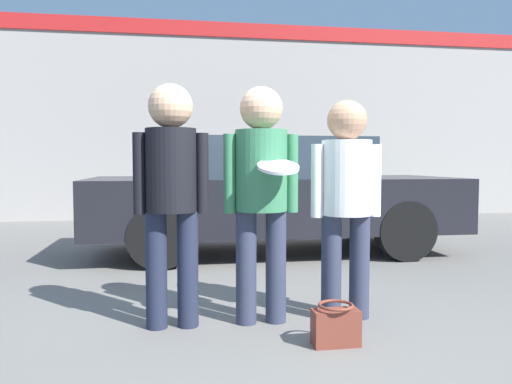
{
  "coord_description": "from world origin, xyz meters",
  "views": [
    {
      "loc": [
        -0.58,
        -3.51,
        1.17
      ],
      "look_at": [
        0.04,
        0.25,
        0.94
      ],
      "focal_mm": 35.0,
      "sensor_mm": 36.0,
      "label": 1
    }
  ],
  "objects_px": {
    "person_middle_with_frisbee": "(261,182)",
    "handbag": "(336,325)",
    "person_left": "(171,183)",
    "person_right": "(346,190)",
    "parked_car_near": "(272,194)",
    "shrub": "(369,196)"
  },
  "relations": [
    {
      "from": "person_middle_with_frisbee",
      "to": "person_right",
      "type": "xyz_separation_m",
      "value": [
        0.64,
        -0.0,
        -0.06
      ]
    },
    {
      "from": "person_right",
      "to": "shrub",
      "type": "distance_m",
      "value": 6.93
    },
    {
      "from": "person_left",
      "to": "person_right",
      "type": "height_order",
      "value": "person_left"
    },
    {
      "from": "person_left",
      "to": "parked_car_near",
      "type": "distance_m",
      "value": 3.09
    },
    {
      "from": "person_right",
      "to": "parked_car_near",
      "type": "xyz_separation_m",
      "value": [
        -0.01,
        2.81,
        -0.2
      ]
    },
    {
      "from": "person_left",
      "to": "handbag",
      "type": "distance_m",
      "value": 1.47
    },
    {
      "from": "person_left",
      "to": "person_middle_with_frisbee",
      "type": "relative_size",
      "value": 1.0
    },
    {
      "from": "person_left",
      "to": "handbag",
      "type": "bearing_deg",
      "value": -27.38
    },
    {
      "from": "person_right",
      "to": "handbag",
      "type": "relative_size",
      "value": 5.43
    },
    {
      "from": "person_right",
      "to": "person_left",
      "type": "bearing_deg",
      "value": 179.57
    },
    {
      "from": "person_middle_with_frisbee",
      "to": "handbag",
      "type": "relative_size",
      "value": 5.71
    },
    {
      "from": "shrub",
      "to": "person_middle_with_frisbee",
      "type": "bearing_deg",
      "value": -118.29
    },
    {
      "from": "person_middle_with_frisbee",
      "to": "person_right",
      "type": "height_order",
      "value": "person_middle_with_frisbee"
    },
    {
      "from": "parked_car_near",
      "to": "handbag",
      "type": "distance_m",
      "value": 3.41
    },
    {
      "from": "person_left",
      "to": "person_right",
      "type": "distance_m",
      "value": 1.28
    },
    {
      "from": "person_left",
      "to": "handbag",
      "type": "xyz_separation_m",
      "value": [
        1.03,
        -0.53,
        -0.9
      ]
    },
    {
      "from": "person_middle_with_frisbee",
      "to": "parked_car_near",
      "type": "height_order",
      "value": "person_middle_with_frisbee"
    },
    {
      "from": "person_middle_with_frisbee",
      "to": "person_right",
      "type": "bearing_deg",
      "value": -0.37
    },
    {
      "from": "person_middle_with_frisbee",
      "to": "parked_car_near",
      "type": "bearing_deg",
      "value": 77.32
    },
    {
      "from": "shrub",
      "to": "handbag",
      "type": "xyz_separation_m",
      "value": [
        -3.01,
        -6.85,
        -0.33
      ]
    },
    {
      "from": "person_left",
      "to": "shrub",
      "type": "distance_m",
      "value": 7.53
    },
    {
      "from": "person_middle_with_frisbee",
      "to": "parked_car_near",
      "type": "distance_m",
      "value": 2.89
    }
  ]
}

